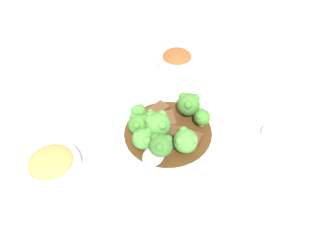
{
  "coord_description": "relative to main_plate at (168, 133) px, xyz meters",
  "views": [
    {
      "loc": [
        0.3,
        0.36,
        0.54
      ],
      "look_at": [
        0.0,
        0.0,
        0.03
      ],
      "focal_mm": 35.0,
      "sensor_mm": 36.0,
      "label": 1
    }
  ],
  "objects": [
    {
      "name": "serving_spoon",
      "position": [
        0.08,
        0.04,
        0.02
      ],
      "size": [
        0.2,
        0.12,
        0.01
      ],
      "color": "silver",
      "rests_on": "main_plate"
    },
    {
      "name": "broccoli_floret_8",
      "position": [
        0.03,
        -0.07,
        0.03
      ],
      "size": [
        0.03,
        0.03,
        0.04
      ],
      "color": "#8EB756",
      "rests_on": "main_plate"
    },
    {
      "name": "side_bowl_kimchi",
      "position": [
        -0.17,
        -0.16,
        0.02
      ],
      "size": [
        0.1,
        0.1,
        0.06
      ],
      "color": "white",
      "rests_on": "ground_plane"
    },
    {
      "name": "broccoli_floret_2",
      "position": [
        0.07,
        0.0,
        0.03
      ],
      "size": [
        0.04,
        0.04,
        0.05
      ],
      "color": "#7FA84C",
      "rests_on": "main_plate"
    },
    {
      "name": "broccoli_floret_1",
      "position": [
        -0.07,
        -0.01,
        0.04
      ],
      "size": [
        0.05,
        0.05,
        0.05
      ],
      "color": "#8EB756",
      "rests_on": "main_plate"
    },
    {
      "name": "beef_strip_1",
      "position": [
        -0.02,
        -0.02,
        0.01
      ],
      "size": [
        0.04,
        0.05,
        0.01
      ],
      "color": "brown",
      "rests_on": "main_plate"
    },
    {
      "name": "beef_strip_2",
      "position": [
        -0.02,
        -0.06,
        0.01
      ],
      "size": [
        0.06,
        0.03,
        0.01
      ],
      "color": "brown",
      "rests_on": "main_plate"
    },
    {
      "name": "main_plate",
      "position": [
        0.0,
        0.0,
        0.0
      ],
      "size": [
        0.31,
        0.31,
        0.02
      ],
      "color": "white",
      "rests_on": "ground_plane"
    },
    {
      "name": "side_bowl_appetizer",
      "position": [
        0.23,
        -0.07,
        0.01
      ],
      "size": [
        0.11,
        0.11,
        0.05
      ],
      "color": "white",
      "rests_on": "ground_plane"
    },
    {
      "name": "sauce_dish",
      "position": [
        -0.19,
        0.16,
        -0.0
      ],
      "size": [
        0.08,
        0.08,
        0.01
      ],
      "color": "white",
      "rests_on": "ground_plane"
    },
    {
      "name": "broccoli_floret_0",
      "position": [
        0.02,
        -0.03,
        0.03
      ],
      "size": [
        0.03,
        0.03,
        0.04
      ],
      "color": "#8EB756",
      "rests_on": "main_plate"
    },
    {
      "name": "broccoli_floret_7",
      "position": [
        0.05,
        0.04,
        0.04
      ],
      "size": [
        0.05,
        0.05,
        0.06
      ],
      "color": "#7FA84C",
      "rests_on": "main_plate"
    },
    {
      "name": "beef_strip_0",
      "position": [
        -0.02,
        0.03,
        0.01
      ],
      "size": [
        0.06,
        0.08,
        0.01
      ],
      "color": "#56331E",
      "rests_on": "main_plate"
    },
    {
      "name": "broccoli_floret_5",
      "position": [
        0.03,
        -0.0,
        0.05
      ],
      "size": [
        0.05,
        0.05,
        0.06
      ],
      "color": "#8EB756",
      "rests_on": "main_plate"
    },
    {
      "name": "broccoli_floret_6",
      "position": [
        0.01,
        0.06,
        0.04
      ],
      "size": [
        0.05,
        0.05,
        0.05
      ],
      "color": "#8EB756",
      "rests_on": "main_plate"
    },
    {
      "name": "broccoli_floret_3",
      "position": [
        -0.07,
        0.03,
        0.03
      ],
      "size": [
        0.03,
        0.03,
        0.04
      ],
      "color": "#8EB756",
      "rests_on": "main_plate"
    },
    {
      "name": "ground_plane",
      "position": [
        0.0,
        0.0,
        -0.01
      ],
      "size": [
        4.0,
        4.0,
        0.0
      ],
      "primitive_type": "plane",
      "color": "silver"
    },
    {
      "name": "broccoli_floret_4",
      "position": [
        0.05,
        -0.04,
        0.04
      ],
      "size": [
        0.04,
        0.04,
        0.05
      ],
      "color": "#8EB756",
      "rests_on": "main_plate"
    }
  ]
}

